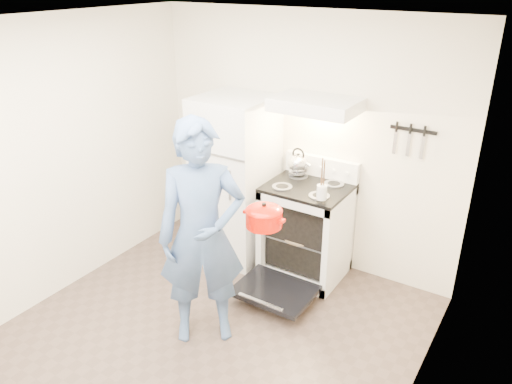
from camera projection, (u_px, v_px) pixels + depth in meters
floor at (195, 348)px, 4.04m from camera, size 3.60×3.60×0.00m
back_wall at (304, 142)px, 4.92m from camera, size 3.20×0.02×2.50m
refrigerator at (236, 179)px, 5.09m from camera, size 0.70×0.70×1.70m
stove_body at (306, 232)px, 4.88m from camera, size 0.76×0.65×0.92m
cooktop at (308, 187)px, 4.68m from camera, size 0.76×0.65×0.03m
backsplash at (322, 167)px, 4.86m from camera, size 0.76×0.07×0.20m
oven_door at (275, 290)px, 4.56m from camera, size 0.70×0.54×0.04m
oven_rack at (306, 234)px, 4.89m from camera, size 0.60×0.52×0.01m
range_hood at (316, 105)px, 4.42m from camera, size 0.76×0.50×0.12m
knife_strip at (413, 130)px, 4.27m from camera, size 0.40×0.02×0.03m
pizza_stone at (302, 236)px, 4.80m from camera, size 0.37×0.37×0.02m
tea_kettle at (298, 162)px, 4.84m from camera, size 0.24×0.20×0.29m
utensil_jar at (322, 192)px, 4.31m from camera, size 0.11×0.11×0.13m
person at (202, 236)px, 3.85m from camera, size 0.81×0.78×1.86m
dutch_oven at (264, 218)px, 3.95m from camera, size 0.36×0.29×0.24m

